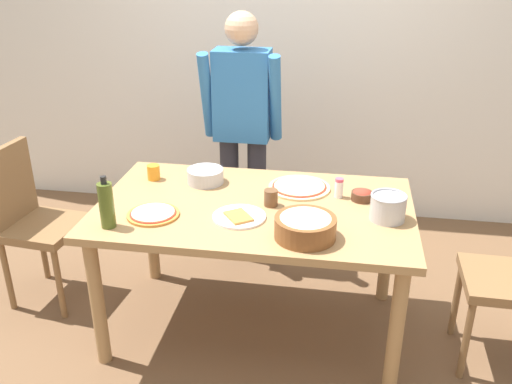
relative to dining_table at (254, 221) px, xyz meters
The scene contains 16 objects.
ground 0.67m from the dining_table, ahead, with size 8.00×8.00×0.00m, color brown.
wall_back 1.72m from the dining_table, 90.00° to the left, with size 5.60×0.10×2.60m, color silver.
dining_table is the anchor object (origin of this frame).
person_cook 0.83m from the dining_table, 104.97° to the left, with size 0.49×0.25×1.62m.
chair_wooden_left 1.33m from the dining_table, behind, with size 0.44×0.44×0.95m.
pizza_raw_on_board 0.33m from the dining_table, 49.35° to the left, with size 0.33×0.33×0.02m.
pizza_cooked_on_tray 0.52m from the dining_table, 157.00° to the right, with size 0.26×0.26×0.02m.
plate_with_slice 0.19m from the dining_table, 107.29° to the right, with size 0.26×0.26×0.02m.
popcorn_bowl 0.44m from the dining_table, 46.34° to the right, with size 0.28×0.28×0.11m.
mixing_bowl_steel 0.42m from the dining_table, 142.97° to the left, with size 0.20×0.20×0.08m.
small_sauce_bowl 0.57m from the dining_table, 15.64° to the left, with size 0.11×0.11×0.06m.
olive_oil_bottle 0.75m from the dining_table, 151.86° to the right, with size 0.07×0.07×0.26m.
steel_pot 0.68m from the dining_table, ahead, with size 0.17×0.17×0.13m.
cup_orange 0.67m from the dining_table, 158.91° to the left, with size 0.07×0.07×0.09m, color orange.
cup_small_brown 0.16m from the dining_table, ahead, with size 0.07×0.07×0.09m, color brown.
salt_shaker 0.47m from the dining_table, 21.51° to the left, with size 0.04×0.04×0.11m.
Camera 1 is at (0.42, -2.52, 2.00)m, focal length 39.14 mm.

